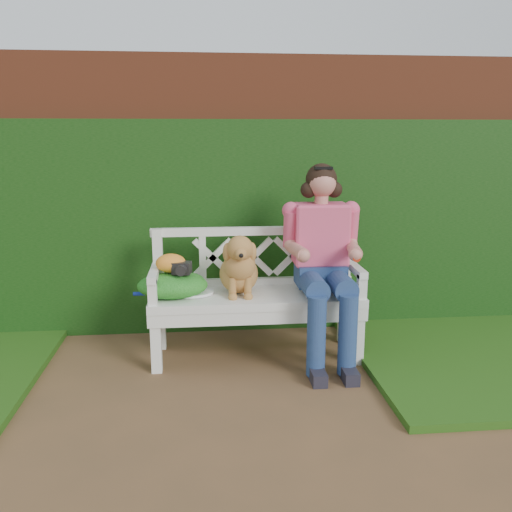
{
  "coord_description": "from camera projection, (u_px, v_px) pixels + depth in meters",
  "views": [
    {
      "loc": [
        0.02,
        -2.65,
        1.59
      ],
      "look_at": [
        0.38,
        1.05,
        0.75
      ],
      "focal_mm": 38.0,
      "sensor_mm": 36.0,
      "label": 1
    }
  ],
  "objects": [
    {
      "name": "ground",
      "position": [
        205.0,
        435.0,
        2.92
      ],
      "size": [
        60.0,
        60.0,
        0.0
      ],
      "primitive_type": "plane",
      "color": "brown"
    },
    {
      "name": "brick_wall",
      "position": [
        201.0,
        194.0,
        4.52
      ],
      "size": [
        10.0,
        0.3,
        2.2
      ],
      "primitive_type": "cube",
      "color": "brown",
      "rests_on": "ground"
    },
    {
      "name": "ivy_hedge",
      "position": [
        202.0,
        228.0,
        4.36
      ],
      "size": [
        10.0,
        0.18,
        1.7
      ],
      "primitive_type": "cube",
      "color": "#214715",
      "rests_on": "ground"
    },
    {
      "name": "garden_bench",
      "position": [
        256.0,
        325.0,
        3.92
      ],
      "size": [
        1.63,
        0.76,
        0.48
      ],
      "primitive_type": null,
      "rotation": [
        0.0,
        0.0,
        -0.1
      ],
      "color": "white",
      "rests_on": "ground"
    },
    {
      "name": "seated_woman",
      "position": [
        321.0,
        265.0,
        3.85
      ],
      "size": [
        0.67,
        0.84,
        1.36
      ],
      "primitive_type": null,
      "rotation": [
        0.0,
        0.0,
        -0.14
      ],
      "color": "#EF3169",
      "rests_on": "ground"
    },
    {
      "name": "dog",
      "position": [
        239.0,
        263.0,
        3.8
      ],
      "size": [
        0.41,
        0.48,
        0.44
      ],
      "primitive_type": null,
      "rotation": [
        0.0,
        0.0,
        0.34
      ],
      "color": "#A55F28",
      "rests_on": "garden_bench"
    },
    {
      "name": "tennis_racket",
      "position": [
        188.0,
        292.0,
        3.83
      ],
      "size": [
        0.64,
        0.47,
        0.03
      ],
      "primitive_type": null,
      "rotation": [
        0.0,
        0.0,
        0.43
      ],
      "color": "white",
      "rests_on": "garden_bench"
    },
    {
      "name": "green_bag",
      "position": [
        173.0,
        285.0,
        3.77
      ],
      "size": [
        0.55,
        0.46,
        0.17
      ],
      "primitive_type": null,
      "rotation": [
        0.0,
        0.0,
        -0.19
      ],
      "color": "#218725",
      "rests_on": "garden_bench"
    },
    {
      "name": "camera_item",
      "position": [
        182.0,
        268.0,
        3.73
      ],
      "size": [
        0.14,
        0.12,
        0.08
      ],
      "primitive_type": "cube",
      "rotation": [
        0.0,
        0.0,
        -0.21
      ],
      "color": "black",
      "rests_on": "green_bag"
    },
    {
      "name": "baseball_glove",
      "position": [
        171.0,
        263.0,
        3.76
      ],
      "size": [
        0.22,
        0.17,
        0.13
      ],
      "primitive_type": "ellipsoid",
      "rotation": [
        0.0,
        0.0,
        -0.07
      ],
      "color": "orange",
      "rests_on": "green_bag"
    }
  ]
}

